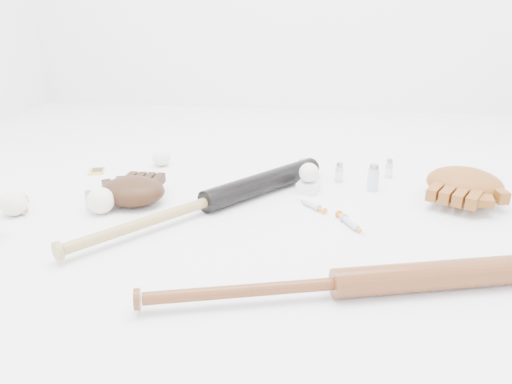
# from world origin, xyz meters

# --- Properties ---
(bat_dark) EXTENTS (0.69, 0.82, 0.07)m
(bat_dark) POSITION_xyz_m (-0.12, -0.04, 0.04)
(bat_dark) COLOR black
(bat_dark) RESTS_ON ground
(bat_wood) EXTENTS (0.91, 0.32, 0.07)m
(bat_wood) POSITION_xyz_m (0.27, -0.45, 0.03)
(bat_wood) COLOR brown
(bat_wood) RESTS_ON ground
(glove_dark) EXTENTS (0.25, 0.25, 0.09)m
(glove_dark) POSITION_xyz_m (-0.37, -0.00, 0.04)
(glove_dark) COLOR #331C0E
(glove_dark) RESTS_ON ground
(glove_tan) EXTENTS (0.39, 0.39, 0.10)m
(glove_tan) POSITION_xyz_m (0.69, 0.19, 0.05)
(glove_tan) COLOR brown
(glove_tan) RESTS_ON ground
(trading_card) EXTENTS (0.08, 0.09, 0.00)m
(trading_card) POSITION_xyz_m (-0.63, 0.28, 0.00)
(trading_card) COLOR gold
(trading_card) RESTS_ON ground
(pedestal) EXTENTS (0.08, 0.08, 0.04)m
(pedestal) POSITION_xyz_m (0.18, 0.18, 0.02)
(pedestal) COLOR white
(pedestal) RESTS_ON ground
(baseball_on_pedestal) EXTENTS (0.07, 0.07, 0.07)m
(baseball_on_pedestal) POSITION_xyz_m (0.18, 0.18, 0.07)
(baseball_on_pedestal) COLOR white
(baseball_on_pedestal) RESTS_ON pedestal
(baseball_left) EXTENTS (0.08, 0.08, 0.08)m
(baseball_left) POSITION_xyz_m (-0.70, -0.14, 0.04)
(baseball_left) COLOR white
(baseball_left) RESTS_ON ground
(baseball_upper) EXTENTS (0.07, 0.07, 0.07)m
(baseball_upper) POSITION_xyz_m (-0.40, 0.38, 0.03)
(baseball_upper) COLOR white
(baseball_upper) RESTS_ON ground
(baseball_mid) EXTENTS (0.08, 0.08, 0.08)m
(baseball_mid) POSITION_xyz_m (-0.44, -0.09, 0.04)
(baseball_mid) COLOR white
(baseball_mid) RESTS_ON ground
(syringe_0) EXTENTS (0.11, 0.15, 0.02)m
(syringe_0) POSITION_xyz_m (-0.70, -0.09, 0.01)
(syringe_0) COLOR #ADBCC6
(syringe_0) RESTS_ON ground
(syringe_1) EXTENTS (0.12, 0.12, 0.02)m
(syringe_1) POSITION_xyz_m (0.19, 0.04, 0.01)
(syringe_1) COLOR #ADBCC6
(syringe_1) RESTS_ON ground
(syringe_2) EXTENTS (0.06, 0.14, 0.02)m
(syringe_2) POSITION_xyz_m (0.09, 0.26, 0.01)
(syringe_2) COLOR #ADBCC6
(syringe_2) RESTS_ON ground
(syringe_3) EXTENTS (0.11, 0.16, 0.02)m
(syringe_3) POSITION_xyz_m (0.31, -0.08, 0.01)
(syringe_3) COLOR #ADBCC6
(syringe_3) RESTS_ON ground
(syringe_4) EXTENTS (0.13, 0.08, 0.02)m
(syringe_4) POSITION_xyz_m (0.63, 0.20, 0.01)
(syringe_4) COLOR #ADBCC6
(syringe_4) RESTS_ON ground
(syringe_5) EXTENTS (0.11, 0.11, 0.02)m
(syringe_5) POSITION_xyz_m (-0.70, -0.11, 0.01)
(syringe_5) COLOR #ADBCC6
(syringe_5) RESTS_ON ground
(vial_0) EXTENTS (0.03, 0.03, 0.07)m
(vial_0) POSITION_xyz_m (0.47, 0.37, 0.04)
(vial_0) COLOR silver
(vial_0) RESTS_ON ground
(vial_1) EXTENTS (0.03, 0.03, 0.07)m
(vial_1) POSITION_xyz_m (0.15, 0.32, 0.04)
(vial_1) COLOR silver
(vial_1) RESTS_ON ground
(vial_2) EXTENTS (0.03, 0.03, 0.07)m
(vial_2) POSITION_xyz_m (0.28, 0.29, 0.04)
(vial_2) COLOR silver
(vial_2) RESTS_ON ground
(vial_3) EXTENTS (0.04, 0.04, 0.09)m
(vial_3) POSITION_xyz_m (0.40, 0.23, 0.05)
(vial_3) COLOR silver
(vial_3) RESTS_ON ground
(vial_4) EXTENTS (0.02, 0.02, 0.06)m
(vial_4) POSITION_xyz_m (-0.49, -0.07, 0.03)
(vial_4) COLOR silver
(vial_4) RESTS_ON ground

